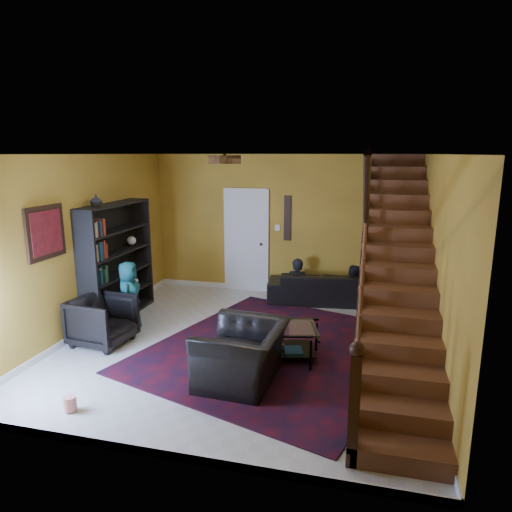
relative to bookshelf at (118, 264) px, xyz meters
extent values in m
plane|color=beige|center=(2.40, -0.60, -0.96)|extent=(5.50, 5.50, 0.00)
plane|color=gold|center=(2.40, 2.15, 0.44)|extent=(5.20, 0.00, 5.20)
plane|color=gold|center=(2.40, -3.35, 0.44)|extent=(5.20, 0.00, 5.20)
plane|color=gold|center=(-0.20, -0.60, 0.44)|extent=(0.00, 5.50, 5.50)
plane|color=gold|center=(5.00, -0.60, 0.44)|extent=(0.00, 5.50, 5.50)
plane|color=white|center=(2.40, -0.60, 1.84)|extent=(5.50, 5.50, 0.00)
cube|color=silver|center=(2.40, 2.14, -0.91)|extent=(5.20, 0.02, 0.10)
cube|color=silver|center=(-0.19, -0.60, -0.91)|extent=(0.02, 5.50, 0.10)
cube|color=gold|center=(4.53, -0.60, 0.36)|extent=(0.95, 4.92, 2.83)
cube|color=black|center=(4.07, -0.60, 0.44)|extent=(0.04, 5.02, 3.02)
cylinder|color=black|center=(4.10, -0.60, 0.89)|extent=(0.07, 4.20, 2.44)
cube|color=black|center=(4.10, -3.00, -0.41)|extent=(0.10, 0.10, 1.10)
cube|color=black|center=(0.00, 0.00, 0.04)|extent=(0.35, 1.80, 2.00)
cube|color=black|center=(0.00, 0.00, -0.56)|extent=(0.35, 1.72, 0.03)
cube|color=black|center=(0.00, 0.00, 0.20)|extent=(0.35, 1.72, 0.03)
cube|color=silver|center=(1.70, 2.12, 0.06)|extent=(0.82, 0.05, 2.05)
cube|color=maroon|center=(-0.17, -1.50, 0.79)|extent=(0.04, 0.74, 0.74)
cube|color=black|center=(2.55, 2.13, 0.59)|extent=(0.14, 0.03, 0.90)
cylinder|color=#3F2814|center=(2.40, -1.40, 1.78)|extent=(0.40, 0.40, 0.10)
cube|color=#400B16|center=(2.94, -0.68, -0.95)|extent=(4.31, 4.62, 0.02)
imported|color=black|center=(3.32, 1.70, -0.67)|extent=(2.11, 1.03, 0.59)
imported|color=black|center=(0.35, -1.11, -0.60)|extent=(0.90, 0.88, 0.74)
imported|color=black|center=(2.70, -1.72, -0.60)|extent=(1.05, 1.19, 0.74)
imported|color=black|center=(2.84, 1.75, -0.78)|extent=(0.49, 0.34, 1.28)
imported|color=black|center=(3.90, 1.75, -0.81)|extent=(0.63, 0.52, 1.21)
imported|color=#175A58|center=(0.45, -0.48, -0.40)|extent=(0.48, 0.63, 1.14)
cube|color=black|center=(2.37, -1.24, -0.74)|extent=(0.04, 0.04, 0.44)
cube|color=black|center=(3.50, -1.24, -0.74)|extent=(0.04, 0.04, 0.44)
cube|color=black|center=(2.37, -0.61, -0.74)|extent=(0.04, 0.04, 0.44)
cube|color=black|center=(3.50, -0.61, -0.74)|extent=(0.04, 0.04, 0.44)
cube|color=black|center=(2.93, -0.93, -0.85)|extent=(1.25, 0.91, 0.02)
cube|color=silver|center=(2.93, -0.93, -0.52)|extent=(1.32, 0.98, 0.02)
imported|color=#999999|center=(2.89, -0.81, -0.46)|extent=(0.18, 0.18, 0.10)
imported|color=#999999|center=(2.81, -0.99, -0.47)|extent=(0.13, 0.13, 0.09)
imported|color=#999999|center=(2.92, -1.10, -0.49)|extent=(0.22, 0.22, 0.05)
imported|color=#999999|center=(0.00, -0.50, 1.13)|extent=(0.18, 0.18, 0.19)
cylinder|color=red|center=(1.03, -2.85, -0.86)|extent=(0.17, 0.17, 0.16)
camera|label=1|loc=(4.15, -6.78, 1.85)|focal=32.00mm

